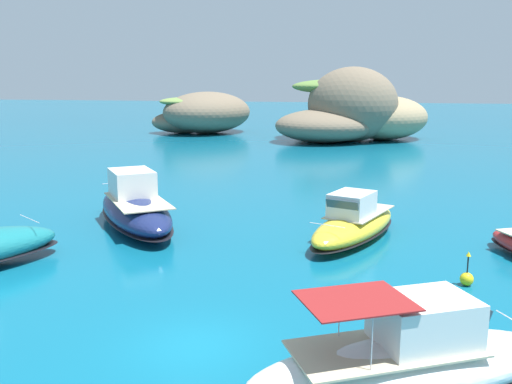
# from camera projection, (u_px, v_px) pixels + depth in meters

# --- Properties ---
(ground_plane) EXTENTS (400.00, 400.00, 0.00)m
(ground_plane) POSITION_uv_depth(u_px,v_px,m) (196.00, 346.00, 18.01)
(ground_plane) COLOR #0C5B7A
(islet_large) EXTENTS (25.58, 26.30, 10.21)m
(islet_large) POSITION_uv_depth(u_px,v_px,m) (354.00, 113.00, 79.01)
(islet_large) COLOR #756651
(islet_large) RESTS_ON ground
(islet_small) EXTENTS (18.04, 19.16, 6.57)m
(islet_small) POSITION_uv_depth(u_px,v_px,m) (203.00, 113.00, 89.37)
(islet_small) COLOR #756651
(islet_small) RESTS_ON ground
(motorboat_yellow) EXTENTS (5.66, 9.40, 2.66)m
(motorboat_yellow) POSITION_uv_depth(u_px,v_px,m) (354.00, 224.00, 29.79)
(motorboat_yellow) COLOR yellow
(motorboat_yellow) RESTS_ON ground
(motorboat_white) EXTENTS (9.53, 6.83, 2.91)m
(motorboat_white) POSITION_uv_depth(u_px,v_px,m) (408.00, 362.00, 15.10)
(motorboat_white) COLOR white
(motorboat_white) RESTS_ON ground
(motorboat_navy) EXTENTS (9.25, 10.84, 3.25)m
(motorboat_navy) POSITION_uv_depth(u_px,v_px,m) (135.00, 208.00, 32.61)
(motorboat_navy) COLOR navy
(motorboat_navy) RESTS_ON ground
(channel_buoy) EXTENTS (0.56, 0.56, 1.48)m
(channel_buoy) POSITION_uv_depth(u_px,v_px,m) (467.00, 278.00, 23.25)
(channel_buoy) COLOR yellow
(channel_buoy) RESTS_ON ground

